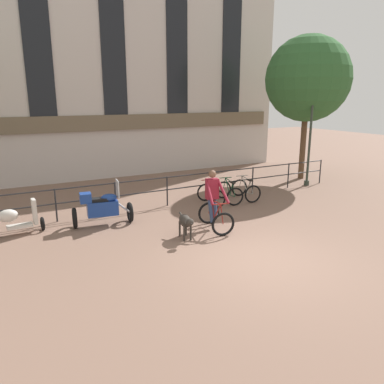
{
  "coord_description": "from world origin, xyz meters",
  "views": [
    {
      "loc": [
        -5.32,
        -6.45,
        3.75
      ],
      "look_at": [
        -0.27,
        2.86,
        1.05
      ],
      "focal_mm": 35.0,
      "sensor_mm": 36.0,
      "label": 1
    }
  ],
  "objects_px": {
    "parked_bicycle_mid_left": "(229,192)",
    "cyclist_with_bike": "(214,203)",
    "parked_bicycle_near_lamp": "(211,195)",
    "street_lamp": "(311,126)",
    "parked_bicycle_mid_right": "(246,190)",
    "parked_scooter": "(17,219)",
    "parked_motorcycle": "(102,207)",
    "dog": "(186,222)"
  },
  "relations": [
    {
      "from": "parked_motorcycle",
      "to": "parked_bicycle_mid_right",
      "type": "bearing_deg",
      "value": -78.8
    },
    {
      "from": "parked_scooter",
      "to": "parked_bicycle_mid_right",
      "type": "bearing_deg",
      "value": -92.57
    },
    {
      "from": "dog",
      "to": "street_lamp",
      "type": "height_order",
      "value": "street_lamp"
    },
    {
      "from": "dog",
      "to": "parked_motorcycle",
      "type": "distance_m",
      "value": 2.76
    },
    {
      "from": "parked_bicycle_near_lamp",
      "to": "parked_bicycle_mid_left",
      "type": "height_order",
      "value": "same"
    },
    {
      "from": "cyclist_with_bike",
      "to": "parked_bicycle_mid_right",
      "type": "relative_size",
      "value": 1.43
    },
    {
      "from": "dog",
      "to": "parked_bicycle_mid_right",
      "type": "relative_size",
      "value": 0.85
    },
    {
      "from": "parked_bicycle_near_lamp",
      "to": "parked_bicycle_mid_right",
      "type": "bearing_deg",
      "value": -171.55
    },
    {
      "from": "parked_bicycle_near_lamp",
      "to": "parked_bicycle_mid_left",
      "type": "bearing_deg",
      "value": -171.55
    },
    {
      "from": "parked_scooter",
      "to": "cyclist_with_bike",
      "type": "bearing_deg",
      "value": -115.37
    },
    {
      "from": "parked_motorcycle",
      "to": "parked_bicycle_mid_left",
      "type": "distance_m",
      "value": 4.78
    },
    {
      "from": "parked_bicycle_mid_left",
      "to": "parked_bicycle_near_lamp",
      "type": "bearing_deg",
      "value": 9.97
    },
    {
      "from": "dog",
      "to": "street_lamp",
      "type": "relative_size",
      "value": 0.22
    },
    {
      "from": "parked_bicycle_near_lamp",
      "to": "parked_bicycle_mid_right",
      "type": "height_order",
      "value": "same"
    },
    {
      "from": "cyclist_with_bike",
      "to": "parked_bicycle_near_lamp",
      "type": "height_order",
      "value": "cyclist_with_bike"
    },
    {
      "from": "street_lamp",
      "to": "parked_bicycle_near_lamp",
      "type": "bearing_deg",
      "value": -173.3
    },
    {
      "from": "dog",
      "to": "parked_scooter",
      "type": "xyz_separation_m",
      "value": [
        -3.97,
        2.54,
        -0.03
      ]
    },
    {
      "from": "cyclist_with_bike",
      "to": "parked_scooter",
      "type": "bearing_deg",
      "value": 166.99
    },
    {
      "from": "parked_motorcycle",
      "to": "parked_bicycle_mid_left",
      "type": "relative_size",
      "value": 1.51
    },
    {
      "from": "parked_bicycle_mid_left",
      "to": "parked_bicycle_mid_right",
      "type": "distance_m",
      "value": 0.77
    },
    {
      "from": "dog",
      "to": "parked_motorcycle",
      "type": "xyz_separation_m",
      "value": [
        -1.67,
        2.19,
        0.07
      ]
    },
    {
      "from": "parked_motorcycle",
      "to": "parked_bicycle_near_lamp",
      "type": "distance_m",
      "value": 4.02
    },
    {
      "from": "street_lamp",
      "to": "parked_bicycle_mid_left",
      "type": "bearing_deg",
      "value": -172.17
    },
    {
      "from": "parked_bicycle_mid_left",
      "to": "parked_scooter",
      "type": "distance_m",
      "value": 7.06
    },
    {
      "from": "parked_bicycle_near_lamp",
      "to": "street_lamp",
      "type": "distance_m",
      "value": 5.74
    },
    {
      "from": "dog",
      "to": "parked_motorcycle",
      "type": "relative_size",
      "value": 0.55
    },
    {
      "from": "parked_bicycle_mid_left",
      "to": "cyclist_with_bike",
      "type": "bearing_deg",
      "value": 57.29
    },
    {
      "from": "parked_bicycle_mid_right",
      "to": "parked_scooter",
      "type": "relative_size",
      "value": 0.92
    },
    {
      "from": "dog",
      "to": "parked_motorcycle",
      "type": "height_order",
      "value": "parked_motorcycle"
    },
    {
      "from": "parked_bicycle_mid_right",
      "to": "street_lamp",
      "type": "height_order",
      "value": "street_lamp"
    },
    {
      "from": "cyclist_with_bike",
      "to": "parked_bicycle_mid_left",
      "type": "xyz_separation_m",
      "value": [
        1.97,
        2.13,
        -0.41
      ]
    },
    {
      "from": "parked_bicycle_near_lamp",
      "to": "cyclist_with_bike",
      "type": "bearing_deg",
      "value": 69.08
    },
    {
      "from": "parked_motorcycle",
      "to": "cyclist_with_bike",
      "type": "bearing_deg",
      "value": -115.04
    },
    {
      "from": "cyclist_with_bike",
      "to": "parked_bicycle_near_lamp",
      "type": "relative_size",
      "value": 1.42
    },
    {
      "from": "parked_motorcycle",
      "to": "parked_bicycle_near_lamp",
      "type": "relative_size",
      "value": 1.52
    },
    {
      "from": "parked_scooter",
      "to": "parked_motorcycle",
      "type": "bearing_deg",
      "value": -101.02
    },
    {
      "from": "parked_bicycle_near_lamp",
      "to": "parked_bicycle_mid_left",
      "type": "distance_m",
      "value": 0.77
    },
    {
      "from": "parked_bicycle_mid_right",
      "to": "parked_bicycle_near_lamp",
      "type": "bearing_deg",
      "value": 7.72
    },
    {
      "from": "cyclist_with_bike",
      "to": "parked_scooter",
      "type": "distance_m",
      "value": 5.54
    },
    {
      "from": "dog",
      "to": "parked_bicycle_mid_right",
      "type": "xyz_separation_m",
      "value": [
        3.86,
        2.51,
        -0.13
      ]
    },
    {
      "from": "street_lamp",
      "to": "parked_bicycle_mid_right",
      "type": "bearing_deg",
      "value": -170.59
    },
    {
      "from": "parked_motorcycle",
      "to": "parked_bicycle_near_lamp",
      "type": "height_order",
      "value": "parked_motorcycle"
    }
  ]
}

